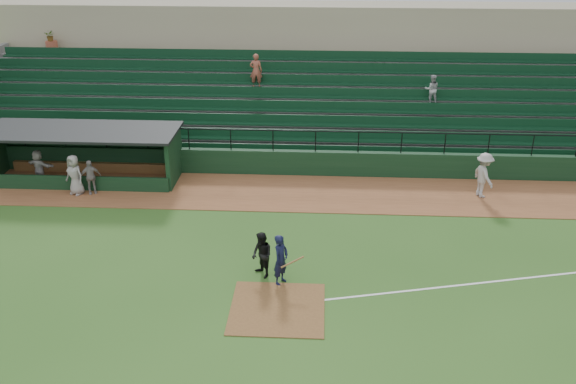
{
  "coord_description": "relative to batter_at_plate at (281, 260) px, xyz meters",
  "views": [
    {
      "loc": [
        1.29,
        -17.92,
        11.72
      ],
      "look_at": [
        0.0,
        5.0,
        1.4
      ],
      "focal_mm": 39.65,
      "sensor_mm": 36.0,
      "label": 1
    }
  ],
  "objects": [
    {
      "name": "runner",
      "position": [
        8.37,
        7.54,
        0.13
      ],
      "size": [
        1.13,
        1.47,
        2.02
      ],
      "primitive_type": "imported",
      "rotation": [
        0.0,
        0.0,
        1.9
      ],
      "color": "#A9A49E",
      "rests_on": "warning_track"
    },
    {
      "name": "ground",
      "position": [
        -0.01,
        -0.54,
        -0.91
      ],
      "size": [
        90.0,
        90.0,
        0.0
      ],
      "primitive_type": "plane",
      "color": "#2B541B",
      "rests_on": "ground"
    },
    {
      "name": "warning_track",
      "position": [
        -0.01,
        7.46,
        -0.89
      ],
      "size": [
        40.0,
        4.0,
        0.03
      ],
      "primitive_type": "cube",
      "color": "brown",
      "rests_on": "ground"
    },
    {
      "name": "dugout_player_a",
      "position": [
        -8.92,
        6.91,
        -0.1
      ],
      "size": [
        0.99,
        0.76,
        1.56
      ],
      "primitive_type": "imported",
      "rotation": [
        0.0,
        0.0,
        0.48
      ],
      "color": "gray",
      "rests_on": "warning_track"
    },
    {
      "name": "dugout_player_c",
      "position": [
        -11.69,
        7.97,
        -0.09
      ],
      "size": [
        1.54,
        0.97,
        1.59
      ],
      "primitive_type": "imported",
      "rotation": [
        0.0,
        0.0,
        2.77
      ],
      "color": "#A9A39E",
      "rests_on": "warning_track"
    },
    {
      "name": "stadium_structure",
      "position": [
        -0.01,
        15.92,
        1.39
      ],
      "size": [
        38.0,
        13.08,
        6.4
      ],
      "color": "black",
      "rests_on": "ground"
    },
    {
      "name": "dugout",
      "position": [
        -9.76,
        9.02,
        0.42
      ],
      "size": [
        8.9,
        3.2,
        2.42
      ],
      "color": "black",
      "rests_on": "ground"
    },
    {
      "name": "dugout_player_b",
      "position": [
        -9.57,
        6.8,
        0.03
      ],
      "size": [
        1.05,
        0.89,
        1.82
      ],
      "primitive_type": "imported",
      "rotation": [
        0.0,
        0.0,
        -0.42
      ],
      "color": "gray",
      "rests_on": "warning_track"
    },
    {
      "name": "umpire",
      "position": [
        -0.68,
        0.42,
        -0.09
      ],
      "size": [
        0.98,
        1.02,
        1.65
      ],
      "primitive_type": "imported",
      "rotation": [
        0.0,
        0.0,
        -0.93
      ],
      "color": "black",
      "rests_on": "ground"
    },
    {
      "name": "home_plate_dirt",
      "position": [
        -0.01,
        -1.54,
        -0.89
      ],
      "size": [
        3.0,
        3.0,
        0.03
      ],
      "primitive_type": "cube",
      "color": "brown",
      "rests_on": "ground"
    },
    {
      "name": "batter_at_plate",
      "position": [
        0.0,
        0.0,
        0.0
      ],
      "size": [
        1.14,
        0.79,
        1.82
      ],
      "color": "black",
      "rests_on": "ground"
    },
    {
      "name": "foul_line",
      "position": [
        7.99,
        0.66,
        -0.9
      ],
      "size": [
        17.49,
        4.44,
        0.01
      ],
      "primitive_type": "cube",
      "rotation": [
        0.0,
        0.0,
        0.24
      ],
      "color": "white",
      "rests_on": "ground"
    }
  ]
}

